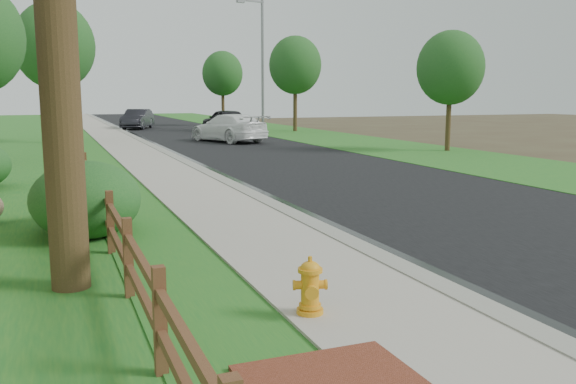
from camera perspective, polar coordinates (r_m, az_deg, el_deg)
name	(u,v)px	position (r m, az deg, el deg)	size (l,w,h in m)	color
ground	(495,338)	(7.31, 18.76, -12.85)	(120.00, 120.00, 0.00)	#3E3122
road	(195,135)	(41.22, -8.73, 5.34)	(8.00, 90.00, 0.02)	black
curb	(130,135)	(40.50, -14.56, 5.15)	(0.40, 90.00, 0.12)	gray
wet_gutter	(136,136)	(40.55, -14.06, 5.12)	(0.50, 90.00, 0.00)	black
sidewalk	(109,136)	(40.37, -16.40, 5.05)	(2.20, 90.00, 0.10)	#9F978A
grass_strip	(78,137)	(40.24, -19.10, 4.88)	(1.60, 90.00, 0.06)	#1B5F21
verge_far	(291,132)	(43.27, 0.25, 5.63)	(6.00, 90.00, 0.04)	#1B5F21
ranch_fence	(104,207)	(11.74, -16.84, -1.35)	(0.12, 16.92, 1.10)	#472717
fire_hydrant	(310,287)	(7.28, 2.08, -8.92)	(0.46, 0.37, 0.70)	gold
white_suv	(229,128)	(34.58, -5.59, 6.00)	(2.18, 5.37, 1.56)	white
dark_car_mid	(225,120)	(43.48, -5.90, 6.68)	(1.93, 4.79, 1.63)	black
dark_car_far	(137,119)	(48.77, -13.91, 6.65)	(1.60, 4.58, 1.51)	black
streetlight	(260,59)	(40.22, -2.60, 12.32)	(1.97, 0.70, 8.67)	slate
shrub_b	(83,197)	(12.75, -18.59, -0.41)	(1.90, 1.90, 1.33)	#19481C
shrub_c	(86,200)	(11.94, -18.40, -0.71)	(2.02, 2.02, 1.46)	#19481C
tree_near_right	(451,68)	(29.65, 14.97, 11.15)	(3.10, 3.10, 5.59)	#3A2D18
tree_mid_left	(54,46)	(35.75, -21.01, 12.64)	(4.23, 4.23, 7.57)	#3A2D18
tree_mid_right	(295,65)	(44.08, 0.68, 11.77)	(3.73, 3.73, 6.76)	#3A2D18
tree_far_right	(222,74)	(52.35, -6.15, 10.96)	(3.39, 3.39, 6.26)	#3A2D18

